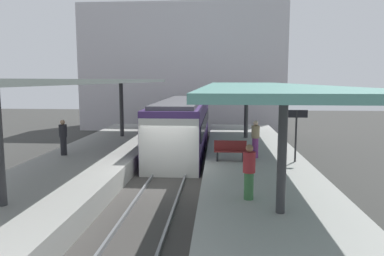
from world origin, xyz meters
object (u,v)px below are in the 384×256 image
object	(u,v)px
platform_sign	(296,124)
passenger_mid_platform	(255,139)
commuter_train	(182,126)
passenger_far_end	(63,137)
passenger_near_bench	(249,171)
platform_bench	(230,150)

from	to	relation	value
platform_sign	passenger_mid_platform	world-z (taller)	platform_sign
commuter_train	passenger_far_end	world-z (taller)	commuter_train
passenger_near_bench	commuter_train	bearing A→B (deg)	105.40
commuter_train	passenger_mid_platform	bearing A→B (deg)	-54.31
platform_sign	passenger_mid_platform	bearing A→B (deg)	156.89
commuter_train	passenger_near_bench	bearing A→B (deg)	-74.60
platform_bench	commuter_train	bearing A→B (deg)	114.07
platform_bench	passenger_mid_platform	distance (m)	1.38
platform_sign	passenger_far_end	size ratio (longest dim) A/B	1.35
platform_bench	passenger_far_end	distance (m)	7.69
commuter_train	platform_sign	bearing A→B (deg)	-47.82
commuter_train	passenger_mid_platform	size ratio (longest dim) A/B	7.22
commuter_train	platform_sign	distance (m)	8.13
platform_bench	platform_sign	size ratio (longest dim) A/B	0.63
platform_sign	platform_bench	bearing A→B (deg)	-179.98
commuter_train	passenger_mid_platform	xyz separation A→B (m)	(3.80, -5.29, 0.14)
platform_bench	passenger_near_bench	distance (m)	5.14
platform_sign	passenger_near_bench	world-z (taller)	platform_sign
platform_bench	passenger_mid_platform	xyz separation A→B (m)	(1.13, 0.69, 0.40)
platform_bench	passenger_near_bench	bearing A→B (deg)	-85.73
commuter_train	platform_bench	size ratio (longest dim) A/B	8.60
commuter_train	platform_sign	size ratio (longest dim) A/B	5.45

